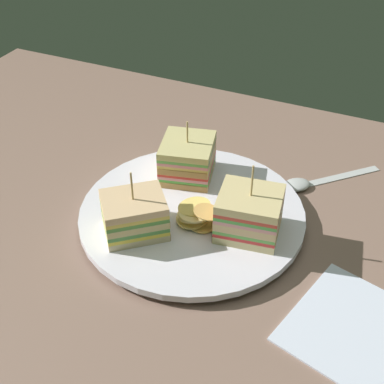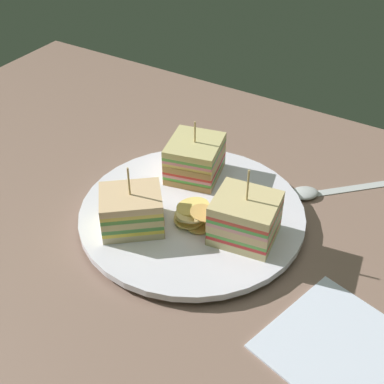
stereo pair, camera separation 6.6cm
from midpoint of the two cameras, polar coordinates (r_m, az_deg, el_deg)
ground_plane at (r=69.42cm, az=2.72°, el=-3.74°), size 113.55×71.36×1.80cm
plate at (r=68.16cm, az=2.77°, el=-2.54°), size 28.89×28.89×1.68cm
sandwich_wedge_0 at (r=63.96cm, az=-3.58°, el=-2.10°), size 9.47×9.26×8.73cm
sandwich_wedge_1 at (r=62.91cm, az=8.69°, el=-2.94°), size 8.28×7.58×9.78cm
sandwich_wedge_2 at (r=72.37cm, az=2.90°, el=3.50°), size 8.37×8.80×8.44cm
chip_pile at (r=65.01cm, az=3.01°, el=-2.55°), size 6.74×6.39×2.78cm
spoon at (r=75.54cm, az=15.70°, el=-0.08°), size 12.48×12.23×1.00cm
napkin at (r=58.11cm, az=19.38°, el=-15.91°), size 17.67×17.16×0.50cm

